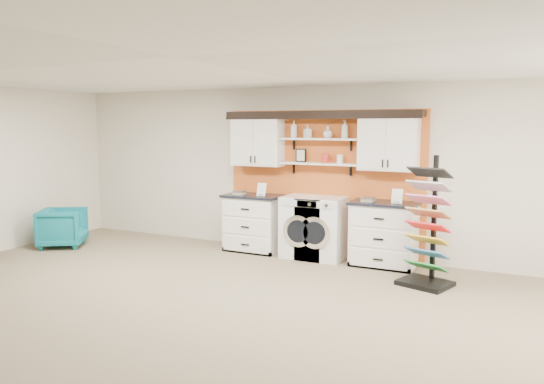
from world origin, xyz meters
The scene contains 22 objects.
floor centered at (0.00, 0.00, 0.00)m, with size 10.00×10.00×0.00m, color #807056.
ceiling centered at (0.00, 0.00, 2.80)m, with size 10.00×10.00×0.00m, color white.
wall_back centered at (0.00, 4.00, 1.40)m, with size 10.00×10.00×0.00m, color beige.
accent_panel centered at (0.00, 3.96, 1.20)m, with size 3.40×0.07×2.40m, color #C75A22.
upper_cabinet_left centered at (-1.13, 3.79, 1.88)m, with size 0.90×0.35×0.84m.
upper_cabinet_right centered at (1.13, 3.79, 1.88)m, with size 0.90×0.35×0.84m.
shelf_lower centered at (0.00, 3.80, 1.53)m, with size 1.32×0.28×0.03m, color white.
shelf_upper centered at (0.00, 3.80, 1.93)m, with size 1.32×0.28×0.03m, color white.
crown_molding centered at (0.00, 3.81, 2.33)m, with size 3.30×0.41×0.13m.
picture_frame centered at (-0.35, 3.85, 1.66)m, with size 0.18×0.02×0.22m.
canister_red centered at (0.10, 3.80, 1.62)m, with size 0.11×0.11×0.16m, color red.
canister_cream centered at (0.35, 3.80, 1.61)m, with size 0.10×0.10×0.14m, color silver.
base_cabinet_left centered at (-1.13, 3.64, 0.49)m, with size 0.99×0.66×0.97m.
base_cabinet_right centered at (1.13, 3.64, 0.50)m, with size 1.02×0.66×1.00m.
washer centered at (-0.16, 3.64, 0.50)m, with size 0.72×0.71×1.01m.
dryer centered at (0.12, 3.64, 0.50)m, with size 0.72×0.71×1.00m.
sample_rack centered at (1.91, 2.91, 0.55)m, with size 0.77×0.70×1.76m.
armchair centered at (-4.32, 2.39, 0.34)m, with size 0.73×0.75×0.69m, color #0E7080.
soap_bottle_a centered at (-0.46, 3.80, 2.09)m, with size 0.11×0.11×0.29m, color silver.
soap_bottle_b centered at (-0.21, 3.80, 2.05)m, with size 0.10×0.10×0.22m, color silver.
soap_bottle_c centered at (0.14, 3.80, 2.04)m, with size 0.15×0.15×0.19m, color silver.
soap_bottle_d centered at (0.42, 3.80, 2.09)m, with size 0.11×0.11×0.29m, color silver.
Camera 1 is at (3.14, -4.25, 2.15)m, focal length 35.00 mm.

